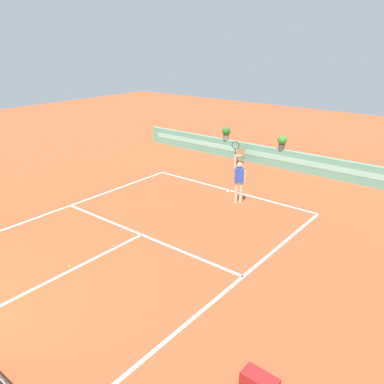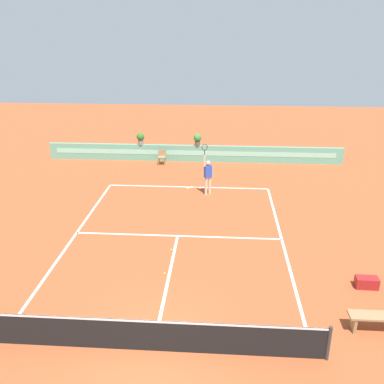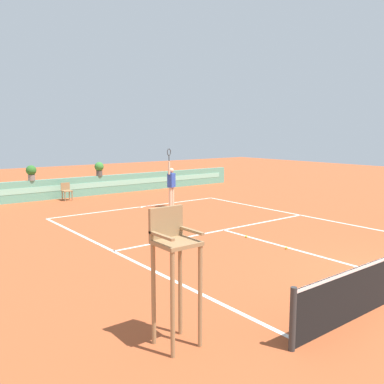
# 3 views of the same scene
# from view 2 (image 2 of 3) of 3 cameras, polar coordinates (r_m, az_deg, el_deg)

# --- Properties ---
(ground_plane) EXTENTS (60.00, 60.00, 0.00)m
(ground_plane) POSITION_cam_2_polar(r_m,az_deg,el_deg) (16.63, -2.09, -6.57)
(ground_plane) COLOR #A84C28
(court_lines) EXTENTS (8.32, 11.94, 0.01)m
(court_lines) POSITION_cam_2_polar(r_m,az_deg,el_deg) (17.26, -1.84, -5.43)
(court_lines) COLOR white
(court_lines) RESTS_ON ground
(net) EXTENTS (8.92, 0.10, 1.00)m
(net) POSITION_cam_2_polar(r_m,az_deg,el_deg) (11.40, -5.38, -18.56)
(net) COLOR #333333
(net) RESTS_ON ground
(back_wall_barrier) EXTENTS (18.00, 0.21, 1.00)m
(back_wall_barrier) POSITION_cam_2_polar(r_m,az_deg,el_deg) (26.07, 0.24, 5.23)
(back_wall_barrier) COLOR #60A88E
(back_wall_barrier) RESTS_ON ground
(ball_kid_chair) EXTENTS (0.44, 0.44, 0.85)m
(ball_kid_chair) POSITION_cam_2_polar(r_m,az_deg,el_deg) (25.57, -4.06, 4.79)
(ball_kid_chair) COLOR #99754C
(ball_kid_chair) RESTS_ON ground
(bench_courtside) EXTENTS (1.60, 0.44, 0.51)m
(bench_courtside) POSITION_cam_2_polar(r_m,az_deg,el_deg) (13.07, 23.78, -15.38)
(bench_courtside) COLOR #99754C
(bench_courtside) RESTS_ON ground
(gear_bag) EXTENTS (0.71, 0.38, 0.36)m
(gear_bag) POSITION_cam_2_polar(r_m,az_deg,el_deg) (14.91, 22.45, -11.19)
(gear_bag) COLOR maroon
(gear_bag) RESTS_ON ground
(tennis_player) EXTENTS (0.57, 0.36, 2.58)m
(tennis_player) POSITION_cam_2_polar(r_m,az_deg,el_deg) (20.69, 2.16, 2.40)
(tennis_player) COLOR beige
(tennis_player) RESTS_ON ground
(tennis_ball_near_baseline) EXTENTS (0.07, 0.07, 0.07)m
(tennis_ball_near_baseline) POSITION_cam_2_polar(r_m,az_deg,el_deg) (14.57, -3.69, -10.87)
(tennis_ball_near_baseline) COLOR #CCE033
(tennis_ball_near_baseline) RESTS_ON ground
(tennis_ball_mid_court) EXTENTS (0.07, 0.07, 0.07)m
(tennis_ball_mid_court) POSITION_cam_2_polar(r_m,az_deg,el_deg) (15.94, -2.82, -7.78)
(tennis_ball_mid_court) COLOR #CCE033
(tennis_ball_mid_court) RESTS_ON ground
(potted_plant_centre) EXTENTS (0.48, 0.48, 0.72)m
(potted_plant_centre) POSITION_cam_2_polar(r_m,az_deg,el_deg) (25.82, 0.74, 7.16)
(potted_plant_centre) COLOR #514C47
(potted_plant_centre) RESTS_ON back_wall_barrier
(potted_plant_left) EXTENTS (0.48, 0.48, 0.72)m
(potted_plant_left) POSITION_cam_2_polar(r_m,az_deg,el_deg) (26.24, -6.94, 7.24)
(potted_plant_left) COLOR gray
(potted_plant_left) RESTS_ON back_wall_barrier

